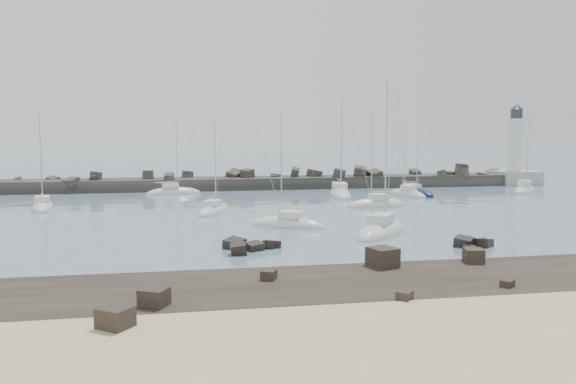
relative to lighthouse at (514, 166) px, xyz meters
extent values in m
plane|color=slate|center=(-47.00, -38.00, -3.09)|extent=(400.00, 400.00, 0.00)
cube|color=#C6B389|center=(-47.00, -70.00, -3.09)|extent=(140.00, 14.00, 1.00)
cube|color=black|center=(-47.00, -60.00, -3.09)|extent=(140.00, 12.00, 0.70)
cube|color=black|center=(-57.86, -61.19, -2.29)|extent=(1.71, 1.66, 0.91)
cube|color=black|center=(-37.06, -55.10, -2.28)|extent=(1.46, 1.52, 0.93)
cube|color=black|center=(-38.11, -61.01, -2.55)|extent=(0.99, 0.96, 0.39)
cube|color=black|center=(-51.39, -57.08, -2.46)|extent=(1.14, 1.18, 0.57)
cube|color=black|center=(-59.35, -64.55, -2.21)|extent=(1.83, 1.80, 1.07)
cube|color=black|center=(-43.54, -55.12, -2.12)|extent=(2.08, 2.15, 1.25)
cube|color=black|center=(-45.02, -62.74, -2.46)|extent=(1.04, 1.04, 0.57)
cube|color=black|center=(-49.53, -46.12, -2.96)|extent=(1.56, 1.46, 1.06)
cube|color=black|center=(-52.47, -48.45, -2.83)|extent=(1.29, 1.12, 1.36)
cube|color=black|center=(-52.01, -46.88, -3.06)|extent=(0.95, 0.92, 0.54)
cube|color=black|center=(-52.58, -46.01, -2.85)|extent=(1.98, 2.10, 1.22)
cube|color=black|center=(-49.90, -46.49, -2.80)|extent=(1.24, 1.09, 0.76)
cube|color=black|center=(-51.11, -47.04, -2.81)|extent=(1.67, 1.65, 0.83)
cube|color=black|center=(-32.85, -48.79, -2.85)|extent=(1.81, 1.87, 1.04)
cube|color=black|center=(-34.14, -48.91, -3.18)|extent=(1.16, 1.14, 0.67)
cube|color=black|center=(-34.42, -48.61, -2.80)|extent=(1.84, 1.96, 1.22)
cube|color=black|center=(-32.91, -48.78, -2.81)|extent=(1.10, 1.12, 0.77)
cube|color=black|center=(-34.46, -49.63, -2.99)|extent=(1.18, 1.20, 0.60)
cube|color=#2A2826|center=(-54.50, 0.00, -2.89)|extent=(115.00, 6.00, 3.20)
cube|color=#2A2826|center=(-46.91, -0.10, -0.89)|extent=(2.51, 2.63, 2.05)
cube|color=#2A2826|center=(-26.11, 0.26, -1.55)|extent=(1.79, 1.74, 1.29)
cube|color=#2A2826|center=(-9.19, 1.48, -1.27)|extent=(1.85, 1.84, 1.72)
cube|color=#2A2826|center=(-12.13, -0.70, -1.36)|extent=(1.79, 1.82, 1.42)
cube|color=#2A2826|center=(-25.86, 2.04, -1.52)|extent=(1.35, 1.47, 0.82)
cube|color=#2A2826|center=(-82.19, 2.05, -1.41)|extent=(1.24, 1.32, 1.23)
cube|color=#2A2826|center=(-62.50, 0.29, -0.81)|extent=(1.87, 2.03, 1.69)
cube|color=#2A2826|center=(-73.40, -2.45, -1.42)|extent=(2.72, 2.71, 1.58)
cube|color=#2A2826|center=(-40.60, -1.98, -1.62)|extent=(1.63, 1.46, 0.95)
cube|color=#2A2826|center=(-59.18, -2.15, -1.08)|extent=(1.56, 2.09, 1.76)
cube|color=#2A2826|center=(-17.77, 1.38, -1.06)|extent=(1.73, 1.92, 1.56)
cube|color=#2A2826|center=(-8.57, 2.56, -0.52)|extent=(1.81, 1.97, 1.94)
cube|color=#2A2826|center=(-28.18, -0.91, -1.04)|extent=(1.38, 1.09, 1.30)
cube|color=#2A2826|center=(-14.29, -1.84, -1.17)|extent=(2.20, 2.45, 1.95)
cube|color=#2A2826|center=(-76.96, 1.90, -1.48)|extent=(2.19, 2.32, 1.51)
cube|color=#2A2826|center=(-48.92, 1.27, -1.15)|extent=(3.05, 3.42, 2.66)
cube|color=#2A2826|center=(-32.11, -1.74, -0.86)|extent=(2.54, 2.46, 2.06)
cube|color=#2A2826|center=(-6.52, -1.05, -1.55)|extent=(1.77, 1.52, 1.29)
cube|color=#2A2826|center=(-56.38, 2.23, -1.15)|extent=(1.99, 2.45, 1.94)
cube|color=#2A2826|center=(-25.80, -0.86, -1.16)|extent=(2.56, 3.02, 2.25)
cube|color=#2A2826|center=(-47.04, -0.74, -1.38)|extent=(1.58, 1.63, 1.32)
cube|color=#2A2826|center=(-35.88, 0.03, -1.15)|extent=(2.82, 2.51, 2.31)
cube|color=#2A2826|center=(-10.73, -1.89, -1.15)|extent=(2.61, 3.01, 2.44)
cube|color=#2A2826|center=(-42.33, 0.84, -1.35)|extent=(1.57, 1.58, 1.07)
cube|color=#2A2826|center=(-70.41, -1.24, -0.95)|extent=(1.02, 1.16, 1.21)
cube|color=#2A2826|center=(-2.34, 2.57, -1.31)|extent=(1.75, 1.63, 1.60)
cube|color=#2A2826|center=(-26.71, 2.21, -1.42)|extent=(1.82, 1.91, 1.28)
cube|color=#2A2826|center=(-42.16, 1.24, -1.48)|extent=(1.93, 1.86, 1.42)
cube|color=#2A2826|center=(-70.21, -0.44, -0.84)|extent=(2.11, 2.29, 1.91)
cube|color=#2A2826|center=(-39.15, -0.30, -0.68)|extent=(1.72, 2.01, 2.13)
cube|color=#2A2826|center=(-28.35, -0.91, -0.60)|extent=(2.62, 2.84, 2.33)
cube|color=#9E9E99|center=(0.00, 0.00, -2.29)|extent=(7.00, 7.00, 3.00)
cylinder|color=white|center=(0.00, 0.00, 3.71)|extent=(2.50, 2.50, 9.00)
cylinder|color=white|center=(0.00, 0.00, 8.13)|extent=(3.20, 3.20, 0.25)
cylinder|color=#30353A|center=(0.00, 0.00, 9.01)|extent=(2.00, 2.00, 1.60)
cone|color=#30353A|center=(0.00, 0.00, 10.31)|extent=(2.20, 2.20, 1.00)
ellipsoid|color=silver|center=(-73.33, -19.64, -3.04)|extent=(3.70, 8.15, 2.04)
cube|color=white|center=(-73.27, -20.03, -1.85)|extent=(1.92, 2.43, 0.66)
cylinder|color=silver|center=(-73.44, -19.02, 3.13)|extent=(0.11, 0.11, 10.61)
cylinder|color=silver|center=(-73.18, -20.57, -1.23)|extent=(0.61, 3.12, 0.09)
ellipsoid|color=silver|center=(-53.38, -26.18, -3.04)|extent=(5.24, 7.75, 1.91)
cube|color=white|center=(-53.54, -26.52, -1.93)|extent=(2.25, 2.53, 0.61)
cylinder|color=silver|center=(-53.13, -25.64, 2.81)|extent=(0.10, 0.10, 10.09)
cylinder|color=silver|center=(-53.76, -26.99, -1.36)|extent=(1.34, 2.75, 0.09)
ellipsoid|color=silver|center=(-58.45, -6.00, -3.04)|extent=(8.37, 4.09, 1.97)
cube|color=white|center=(-58.85, -6.08, -1.90)|extent=(2.53, 2.05, 0.61)
cylinder|color=silver|center=(-57.83, -5.87, 3.22)|extent=(0.10, 0.10, 10.84)
cylinder|color=silver|center=(-59.40, -6.20, -1.34)|extent=(3.16, 0.75, 0.09)
ellipsoid|color=silver|center=(-46.75, -36.83, -3.04)|extent=(7.66, 5.77, 1.96)
cube|color=white|center=(-46.43, -37.02, -1.89)|extent=(2.57, 2.36, 0.64)
cylinder|color=silver|center=(-47.27, -36.53, 2.85)|extent=(0.11, 0.11, 10.13)
cylinder|color=silver|center=(-45.97, -37.28, -1.29)|extent=(2.64, 1.58, 0.09)
ellipsoid|color=silver|center=(-35.03, -13.04, -3.04)|extent=(4.30, 9.94, 2.47)
cube|color=white|center=(-34.97, -12.56, -1.60)|extent=(2.30, 2.94, 0.79)
cylinder|color=silver|center=(-35.14, -13.80, 4.50)|extent=(0.14, 0.14, 12.98)
cylinder|color=silver|center=(-34.87, -11.89, -0.86)|extent=(0.65, 3.82, 0.11)
ellipsoid|color=silver|center=(-38.94, -41.92, -3.04)|extent=(8.14, 9.15, 2.40)
cube|color=white|center=(-39.23, -42.28, -1.64)|extent=(3.12, 3.23, 0.77)
cylinder|color=silver|center=(-38.47, -41.33, 4.31)|extent=(0.13, 0.13, 12.68)
cylinder|color=silver|center=(-39.64, -42.80, -0.93)|extent=(2.43, 3.00, 0.11)
ellipsoid|color=#0D1939|center=(-23.97, -13.07, -3.04)|extent=(4.92, 8.78, 2.06)
cube|color=white|center=(-24.10, -12.66, -1.85)|extent=(2.30, 2.74, 0.64)
cylinder|color=silver|center=(-23.78, -13.71, 3.49)|extent=(0.11, 0.11, 11.32)
cylinder|color=silver|center=(-24.27, -12.10, -1.26)|extent=(1.06, 3.23, 0.09)
ellipsoid|color=silver|center=(-33.60, -24.49, -3.04)|extent=(7.93, 3.27, 2.03)
cube|color=white|center=(-33.22, -24.44, -1.85)|extent=(2.32, 1.79, 0.66)
cylinder|color=silver|center=(-34.21, -24.56, 3.02)|extent=(0.11, 0.11, 10.41)
cylinder|color=silver|center=(-32.68, -24.38, -1.23)|extent=(3.07, 0.45, 0.09)
ellipsoid|color=silver|center=(-25.53, -14.40, -3.04)|extent=(4.72, 7.48, 1.96)
cube|color=white|center=(-25.40, -14.74, -1.88)|extent=(2.09, 2.40, 0.66)
cylinder|color=silver|center=(-25.75, -13.87, 2.63)|extent=(0.11, 0.11, 9.68)
cylinder|color=silver|center=(-25.22, -15.20, -1.26)|extent=(1.15, 2.70, 0.09)
ellipsoid|color=silver|center=(-6.06, -12.80, -3.04)|extent=(7.40, 7.54, 2.28)
cube|color=white|center=(-6.34, -13.09, -1.67)|extent=(2.74, 2.75, 0.79)
cylinder|color=silver|center=(-5.61, -12.33, 3.37)|extent=(0.14, 0.14, 10.89)
cylinder|color=silver|center=(-6.73, -13.49, -0.94)|extent=(2.32, 2.40, 0.11)
camera|label=1|loc=(-55.92, -89.78, 6.15)|focal=35.00mm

